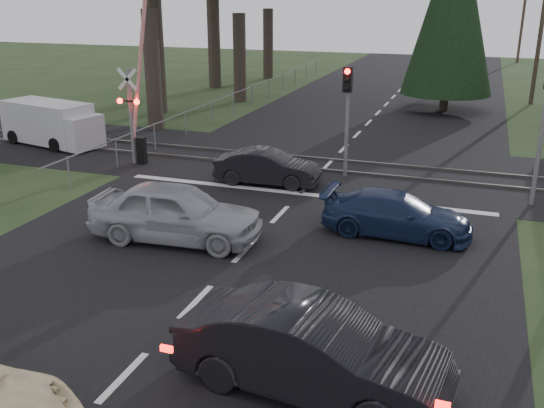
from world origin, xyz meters
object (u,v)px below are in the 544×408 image
at_px(silver_car, 176,212).
at_px(utility_pole_far, 524,13).
at_px(crossing_signal, 136,114).
at_px(blue_sedan, 397,214).
at_px(white_van, 53,124).
at_px(utility_pole_mid, 542,25).
at_px(dark_car_far, 267,167).
at_px(traffic_signal_center, 347,103).
at_px(dark_hatchback, 312,351).

bearing_deg(silver_car, utility_pole_far, -15.37).
bearing_deg(crossing_signal, blue_sedan, -21.28).
bearing_deg(white_van, utility_pole_mid, 54.49).
distance_m(crossing_signal, blue_sedan, 11.82).
bearing_deg(crossing_signal, dark_car_far, -8.57).
height_order(utility_pole_mid, silver_car, utility_pole_mid).
xyz_separation_m(traffic_signal_center, utility_pole_far, (7.50, 44.32, 1.92)).
relative_size(crossing_signal, blue_sedan, 1.64).
height_order(dark_car_far, white_van, white_van).
bearing_deg(crossing_signal, traffic_signal_center, 6.15).
bearing_deg(utility_pole_far, traffic_signal_center, -99.60).
height_order(blue_sedan, white_van, white_van).
bearing_deg(utility_pole_mid, silver_car, -111.50).
xyz_separation_m(utility_pole_far, blue_sedan, (-4.84, -49.47, -4.11)).
height_order(silver_car, dark_car_far, silver_car).
bearing_deg(silver_car, white_van, 48.02).
bearing_deg(utility_pole_mid, blue_sedan, -101.19).
bearing_deg(dark_car_far, white_van, 74.86).
distance_m(blue_sedan, dark_car_far, 6.12).
height_order(dark_hatchback, white_van, white_van).
relative_size(crossing_signal, silver_car, 1.44).
distance_m(traffic_signal_center, silver_car, 8.40).
bearing_deg(utility_pole_mid, crossing_signal, -127.97).
relative_size(utility_pole_far, silver_car, 1.87).
bearing_deg(traffic_signal_center, white_van, 177.12).
xyz_separation_m(crossing_signal, white_van, (-5.31, 1.57, -1.08)).
relative_size(silver_car, white_van, 0.93).
xyz_separation_m(dark_car_far, white_van, (-11.13, 2.45, 0.35)).
height_order(utility_pole_mid, white_van, utility_pole_mid).
bearing_deg(utility_pole_far, white_van, -115.78).
bearing_deg(traffic_signal_center, dark_hatchback, -79.83).
bearing_deg(traffic_signal_center, utility_pole_mid, 68.79).
distance_m(utility_pole_mid, white_van, 28.39).
bearing_deg(dark_hatchback, utility_pole_mid, -3.55).
bearing_deg(blue_sedan, traffic_signal_center, 28.52).
bearing_deg(traffic_signal_center, blue_sedan, -62.69).
height_order(dark_hatchback, silver_car, silver_car).
relative_size(traffic_signal_center, utility_pole_mid, 0.46).
bearing_deg(white_van, traffic_signal_center, 10.12).
relative_size(utility_pole_mid, silver_car, 1.87).
xyz_separation_m(dark_hatchback, white_van, (-15.89, 13.58, 0.19)).
bearing_deg(dark_car_far, traffic_signal_center, -56.86).
xyz_separation_m(utility_pole_mid, dark_car_far, (-9.95, -21.09, -4.10)).
distance_m(crossing_signal, traffic_signal_center, 8.36).
bearing_deg(dark_hatchback, dark_car_far, 28.76).
relative_size(crossing_signal, traffic_signal_center, 1.70).
height_order(utility_pole_far, dark_car_far, utility_pole_far).
relative_size(utility_pole_mid, white_van, 1.73).
relative_size(dark_hatchback, silver_car, 0.99).
height_order(crossing_signal, dark_car_far, crossing_signal).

